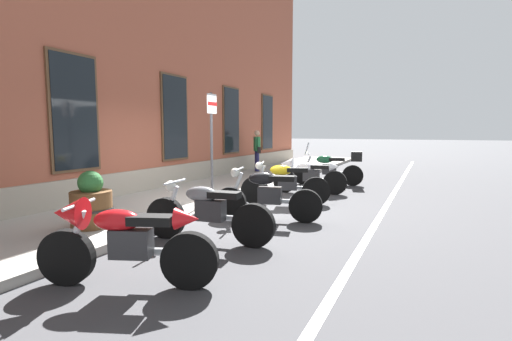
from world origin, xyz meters
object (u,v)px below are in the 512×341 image
at_px(motorcycle_red_sport, 120,238).
at_px(motorcycle_white_sport, 307,174).
at_px(motorcycle_grey_naked, 207,212).
at_px(parking_sign, 212,131).
at_px(motorcycle_black_naked, 266,195).
at_px(barrel_planter, 91,204).
at_px(motorcycle_yellow_naked, 284,184).
at_px(pedestrian_striped_shirt, 257,149).
at_px(motorcycle_green_touring, 331,167).

relative_size(motorcycle_red_sport, motorcycle_white_sport, 0.96).
bearing_deg(motorcycle_grey_naked, parking_sign, 30.04).
bearing_deg(motorcycle_black_naked, motorcycle_white_sport, 4.07).
relative_size(motorcycle_white_sport, barrel_planter, 2.15).
bearing_deg(motorcycle_grey_naked, motorcycle_yellow_naked, -0.40).
relative_size(motorcycle_red_sport, motorcycle_black_naked, 0.94).
bearing_deg(parking_sign, motorcycle_white_sport, -30.82).
distance_m(motorcycle_grey_naked, motorcycle_yellow_naked, 3.30).
distance_m(motorcycle_black_naked, pedestrian_striped_shirt, 7.62).
bearing_deg(motorcycle_yellow_naked, motorcycle_grey_naked, 179.60).
height_order(pedestrian_striped_shirt, parking_sign, parking_sign).
bearing_deg(motorcycle_black_naked, parking_sign, 63.97).
bearing_deg(motorcycle_yellow_naked, parking_sign, 118.17).
bearing_deg(parking_sign, motorcycle_black_naked, -116.03).
bearing_deg(motorcycle_white_sport, motorcycle_grey_naked, 179.61).
distance_m(motorcycle_grey_naked, pedestrian_striped_shirt, 9.05).
relative_size(motorcycle_green_touring, parking_sign, 0.88).
height_order(motorcycle_white_sport, barrel_planter, barrel_planter).
bearing_deg(motorcycle_white_sport, motorcycle_green_touring, -7.26).
bearing_deg(pedestrian_striped_shirt, motorcycle_green_touring, -116.09).
relative_size(motorcycle_black_naked, motorcycle_yellow_naked, 1.03).
bearing_deg(motorcycle_green_touring, motorcycle_red_sport, 178.44).
distance_m(motorcycle_black_naked, motorcycle_yellow_naked, 1.65).
relative_size(motorcycle_yellow_naked, motorcycle_green_touring, 0.93).
bearing_deg(pedestrian_striped_shirt, motorcycle_white_sport, -138.06).
bearing_deg(barrel_planter, motorcycle_red_sport, -124.30).
bearing_deg(motorcycle_grey_naked, motorcycle_white_sport, -0.39).
bearing_deg(motorcycle_green_touring, barrel_planter, 162.87).
height_order(pedestrian_striped_shirt, barrel_planter, pedestrian_striped_shirt).
relative_size(motorcycle_grey_naked, motorcycle_green_touring, 0.99).
bearing_deg(motorcycle_red_sport, motorcycle_grey_naked, 1.04).
height_order(motorcycle_black_naked, parking_sign, parking_sign).
bearing_deg(motorcycle_white_sport, parking_sign, 149.18).
distance_m(motorcycle_yellow_naked, motorcycle_white_sport, 1.70).
relative_size(motorcycle_grey_naked, parking_sign, 0.88).
height_order(motorcycle_red_sport, motorcycle_black_naked, motorcycle_black_naked).
distance_m(motorcycle_red_sport, motorcycle_grey_naked, 1.80).
xyz_separation_m(motorcycle_black_naked, pedestrian_striped_shirt, (6.81, 3.37, 0.53)).
relative_size(pedestrian_striped_shirt, barrel_planter, 1.71).
distance_m(motorcycle_green_touring, pedestrian_striped_shirt, 3.77).
xyz_separation_m(motorcycle_grey_naked, barrel_planter, (-0.43, 1.97, 0.03)).
xyz_separation_m(motorcycle_red_sport, motorcycle_white_sport, (6.80, -0.00, -0.01)).
bearing_deg(motorcycle_black_naked, motorcycle_grey_naked, 170.80).
height_order(motorcycle_black_naked, pedestrian_striped_shirt, pedestrian_striped_shirt).
bearing_deg(parking_sign, motorcycle_red_sport, -160.99).
bearing_deg(motorcycle_grey_naked, motorcycle_green_touring, -2.24).
bearing_deg(motorcycle_red_sport, motorcycle_yellow_naked, 0.11).
relative_size(motorcycle_green_touring, pedestrian_striped_shirt, 1.35).
bearing_deg(parking_sign, pedestrian_striped_shirt, 15.40).
relative_size(motorcycle_grey_naked, motorcycle_yellow_naked, 1.07).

